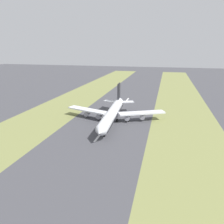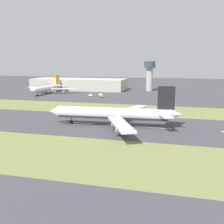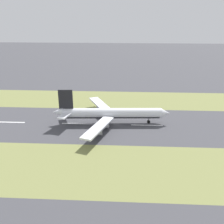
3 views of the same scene
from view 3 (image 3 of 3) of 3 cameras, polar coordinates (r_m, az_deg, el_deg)
name	(u,v)px [view 3 (image 3 of 3)]	position (r m, az deg, el deg)	size (l,w,h in m)	color
ground_plane	(116,125)	(150.50, 0.96, -2.74)	(800.00, 800.00, 0.00)	#424247
grass_median_west	(119,100)	(192.45, 1.47, 2.72)	(40.00, 600.00, 0.01)	olive
grass_median_east	(112,169)	(110.95, 0.05, -12.23)	(40.00, 600.00, 0.01)	olive
centreline_dash_near	(10,122)	(164.86, -21.36, -2.07)	(1.20, 18.00, 0.01)	silver
centreline_dash_mid	(77,124)	(152.90, -7.55, -2.53)	(1.20, 18.00, 0.01)	silver
centreline_dash_far	(147,125)	(150.93, 7.58, -2.86)	(1.20, 18.00, 0.01)	silver
airplane_main_jet	(109,114)	(149.85, -0.73, -0.35)	(64.03, 67.21, 20.20)	silver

